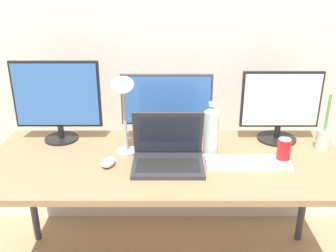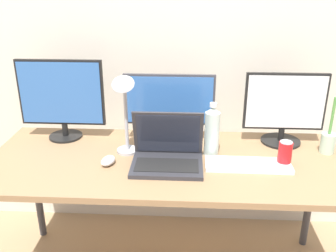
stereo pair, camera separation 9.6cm
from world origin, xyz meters
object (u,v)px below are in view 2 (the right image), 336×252
Objects in this scene: water_bottle at (212,131)px; soda_can_near_keyboard at (285,154)px; keyboard_main at (248,165)px; mouse_by_keyboard at (108,161)px; desk_lamp at (124,97)px; laptop_silver at (167,153)px; bamboo_vase at (328,142)px; monitor_left at (61,97)px; monitor_right at (285,108)px; work_desk at (168,170)px; monitor_center at (169,104)px.

soda_can_near_keyboard is at bearing -16.99° from water_bottle.
keyboard_main is 0.68m from mouse_by_keyboard.
laptop_silver is at bearing -20.94° from desk_lamp.
bamboo_vase is (0.43, 0.18, 0.05)m from keyboard_main.
bamboo_vase is at bearing 12.06° from laptop_silver.
water_bottle is (0.51, 0.14, 0.11)m from mouse_by_keyboard.
monitor_left is 1.15× the size of keyboard_main.
monitor_left is at bearing 168.32° from water_bottle.
monitor_left reaches higher than keyboard_main.
bamboo_vase is (0.26, 0.16, -0.00)m from soda_can_near_keyboard.
soda_can_near_keyboard is at bearing -99.39° from monitor_right.
monitor_right reaches higher than soda_can_near_keyboard.
monitor_left is 1.37× the size of laptop_silver.
monitor_right is at bearing 151.00° from bamboo_vase.
monitor_right is 0.31m from soda_can_near_keyboard.
monitor_left reaches higher than bamboo_vase.
soda_can_near_keyboard is at bearing 1.81° from laptop_silver.
work_desk is 3.72× the size of monitor_center.
keyboard_main is at bearing -16.82° from monitor_left.
mouse_by_keyboard is at bearing -133.17° from monitor_center.
mouse_by_keyboard is at bearing -164.31° from water_bottle.
mouse_by_keyboard is at bearing -176.31° from laptop_silver.
laptop_silver is at bearing -154.44° from monitor_right.
bamboo_vase is at bearing -29.00° from monitor_right.
monitor_right is at bearing 21.51° from work_desk.
water_bottle is 0.47m from desk_lamp.
monitor_right reaches higher than bamboo_vase.
monitor_right is 1.55× the size of water_bottle.
monitor_center is (-0.01, 0.23, 0.27)m from work_desk.
keyboard_main is 0.18m from soda_can_near_keyboard.
water_bottle is 2.20× the size of soda_can_near_keyboard.
desk_lamp is at bearing 69.00° from mouse_by_keyboard.
monitor_left is 1.55× the size of bamboo_vase.
keyboard_main is at bearing -8.39° from work_desk.
soda_can_near_keyboard is (0.35, -0.11, -0.07)m from water_bottle.
laptop_silver is 0.83× the size of keyboard_main.
mouse_by_keyboard is (-0.29, -0.02, -0.04)m from laptop_silver.
water_bottle is at bearing 18.33° from work_desk.
monitor_right is at bearing -0.03° from monitor_left.
work_desk is 0.70m from monitor_right.
monitor_center is 0.29m from water_bottle.
laptop_silver is (0.01, -0.28, -0.15)m from monitor_center.
soda_can_near_keyboard is at bearing -4.74° from desk_lamp.
monitor_right is at bearing 25.56° from laptop_silver.
mouse_by_keyboard is (-0.29, -0.07, 0.08)m from work_desk.
monitor_center is 5.11× the size of mouse_by_keyboard.
monitor_center reaches higher than bamboo_vase.
mouse_by_keyboard is 1.13m from bamboo_vase.
keyboard_main is 3.25× the size of soda_can_near_keyboard.
bamboo_vase reaches higher than water_bottle.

